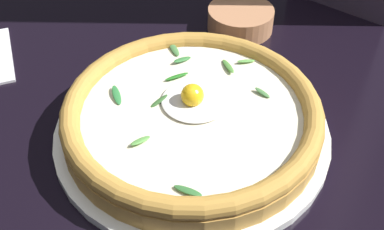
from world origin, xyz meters
TOP-DOWN VIEW (x-y plane):
  - ground_plane at (0.00, 0.00)m, footprint 2.40×2.40m
  - pizza_plate at (-0.02, 0.04)m, footprint 0.33×0.33m
  - pizza at (-0.02, 0.04)m, footprint 0.31×0.31m
  - side_bowl at (-0.07, 0.28)m, footprint 0.10×0.10m

SIDE VIEW (x-z plane):
  - ground_plane at x=0.00m, z-range -0.03..0.00m
  - pizza_plate at x=-0.02m, z-range 0.00..0.01m
  - side_bowl at x=-0.07m, z-range 0.00..0.04m
  - pizza at x=-0.02m, z-range 0.01..0.06m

